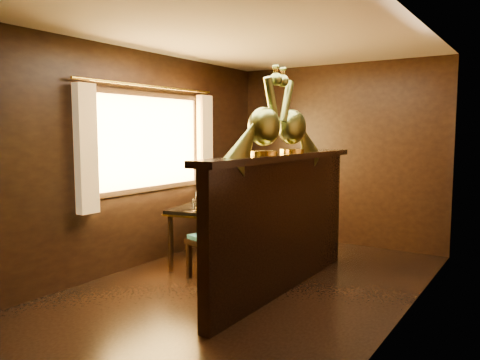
{
  "coord_description": "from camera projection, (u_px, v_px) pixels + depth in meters",
  "views": [
    {
      "loc": [
        2.46,
        -3.73,
        1.58
      ],
      "look_at": [
        -0.22,
        0.34,
        1.07
      ],
      "focal_mm": 35.0,
      "sensor_mm": 36.0,
      "label": 1
    }
  ],
  "objects": [
    {
      "name": "ground",
      "position": [
        240.0,
        292.0,
        4.6
      ],
      "size": [
        5.0,
        5.0,
        0.0
      ],
      "primitive_type": "plane",
      "color": "black",
      "rests_on": "ground"
    },
    {
      "name": "room_shell",
      "position": [
        233.0,
        131.0,
        4.5
      ],
      "size": [
        3.04,
        5.04,
        2.52
      ],
      "color": "black",
      "rests_on": "ground"
    },
    {
      "name": "partition",
      "position": [
        284.0,
        219.0,
        4.6
      ],
      "size": [
        0.26,
        2.7,
        1.36
      ],
      "color": "black",
      "rests_on": "ground"
    },
    {
      "name": "dining_table",
      "position": [
        214.0,
        210.0,
        5.61
      ],
      "size": [
        0.94,
        1.3,
        0.9
      ],
      "rotation": [
        0.0,
        0.0,
        0.2
      ],
      "color": "black",
      "rests_on": "ground"
    },
    {
      "name": "chair_left",
      "position": [
        218.0,
        223.0,
        4.91
      ],
      "size": [
        0.53,
        0.55,
        1.2
      ],
      "rotation": [
        0.0,
        0.0,
        -0.27
      ],
      "color": "black",
      "rests_on": "ground"
    },
    {
      "name": "chair_right",
      "position": [
        256.0,
        224.0,
        4.85
      ],
      "size": [
        0.54,
        0.56,
        1.18
      ],
      "rotation": [
        0.0,
        0.0,
        0.33
      ],
      "color": "black",
      "rests_on": "ground"
    },
    {
      "name": "peacock_left",
      "position": [
        264.0,
        109.0,
        4.16
      ],
      "size": [
        0.26,
        0.69,
        0.83
      ],
      "primitive_type": null,
      "color": "#184A2E",
      "rests_on": "partition"
    },
    {
      "name": "peacock_right",
      "position": [
        292.0,
        112.0,
        4.61
      ],
      "size": [
        0.26,
        0.69,
        0.82
      ],
      "primitive_type": null,
      "color": "#184A2E",
      "rests_on": "partition"
    }
  ]
}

